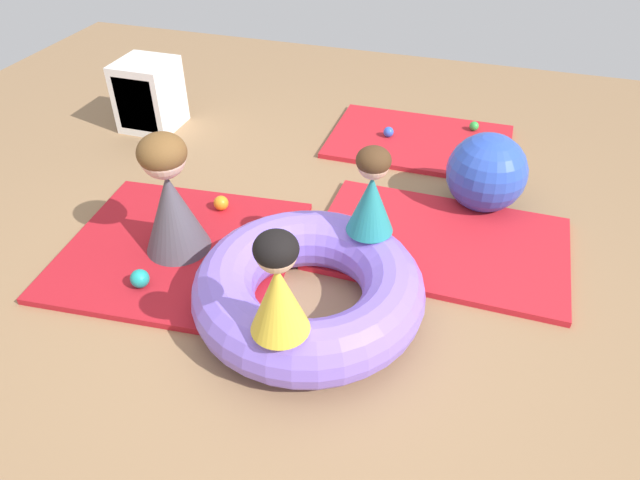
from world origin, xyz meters
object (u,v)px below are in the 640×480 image
Objects in this scene: play_ball_orange at (221,203)px; play_ball_green at (474,126)px; child_in_yellow at (278,285)px; play_ball_teal at (140,279)px; inflatable_cushion at (309,289)px; storage_cube at (148,96)px; play_ball_blue at (389,132)px; child_in_teal at (372,192)px; adult_seated at (170,196)px; exercise_ball_large at (487,173)px.

play_ball_orange is 1.29× the size of play_ball_green.
child_in_yellow is 6.97× the size of play_ball_green.
play_ball_green is 2.98m from play_ball_teal.
inflatable_cushion reaches higher than play_ball_green.
storage_cube reaches higher than play_ball_teal.
play_ball_orange is at bearing -42.01° from storage_cube.
child_in_yellow reaches higher than storage_cube.
play_ball_blue is (-0.03, 2.53, -0.51)m from child_in_yellow.
storage_cube is at bearing 137.99° from play_ball_orange.
inflatable_cushion is 2.20× the size of storage_cube.
child_in_yellow is at bearing -18.62° from play_ball_teal.
play_ball_orange is 0.92× the size of play_ball_teal.
play_ball_teal is at bearing 78.57° from child_in_yellow.
child_in_yellow is at bearing -53.14° from play_ball_orange.
child_in_teal is at bearing -101.73° from play_ball_green.
child_in_teal is 1.17m from adult_seated.
play_ball_blue is at bearing 90.29° from inflatable_cushion.
storage_cube reaches higher than exercise_ball_large.
inflatable_cushion is at bearing -122.16° from adult_seated.
play_ball_orange is at bearing -121.73° from play_ball_blue.
play_ball_teal is (-0.03, -0.38, -0.32)m from adult_seated.
child_in_yellow is at bearing -84.60° from child_in_teal.
adult_seated reaches higher than play_ball_green.
child_in_teal is 5.16× the size of play_ball_orange.
play_ball_green is at bearing -52.78° from adult_seated.
exercise_ball_large reaches higher than play_ball_green.
play_ball_orange is 1.19× the size of play_ball_blue.
play_ball_green is 0.14× the size of exercise_ball_large.
inflatable_cushion is at bearing 9.76° from child_in_yellow.
child_in_teal is at bearing 23.88° from play_ball_teal.
child_in_yellow is 0.70× the size of adult_seated.
child_in_teal reaches higher than storage_cube.
play_ball_blue is (-0.01, 2.07, -0.08)m from inflatable_cushion.
adult_seated is at bearing 85.46° from play_ball_teal.
play_ball_orange is at bearing -25.77° from adult_seated.
adult_seated is 2.03m from exercise_ball_large.
inflatable_cushion is at bearing 7.50° from play_ball_teal.
child_in_yellow reaches higher than adult_seated.
play_ball_green is (0.41, 2.00, -0.50)m from child_in_teal.
play_ball_green is at bearing 48.47° from play_ball_orange.
child_in_yellow reaches higher than inflatable_cushion.
inflatable_cushion is at bearing -39.76° from play_ball_orange.
play_ball_teal is 2.39m from play_ball_blue.
inflatable_cushion reaches higher than play_ball_blue.
inflatable_cushion is 2.61m from storage_cube.
child_in_yellow is 2.96m from play_ball_green.
play_ball_blue is (-0.65, -0.32, 0.00)m from play_ball_green.
play_ball_green is (1.56, 2.13, -0.33)m from adult_seated.
child_in_teal is (0.20, 0.85, -0.01)m from child_in_yellow.
child_in_yellow is at bearing -87.43° from inflatable_cushion.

